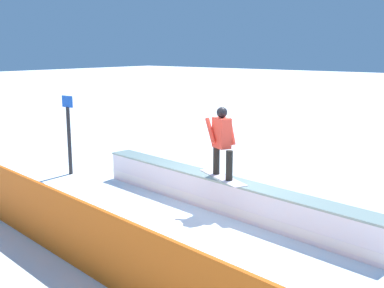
% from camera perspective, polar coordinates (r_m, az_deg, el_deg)
% --- Properties ---
extents(ground_plane, '(120.00, 120.00, 0.00)m').
position_cam_1_polar(ground_plane, '(10.02, 3.62, -7.89)').
color(ground_plane, white).
extents(grind_box, '(7.19, 1.45, 0.70)m').
position_cam_1_polar(grind_box, '(9.92, 3.65, -6.17)').
color(grind_box, white).
rests_on(grind_box, ground_plane).
extents(snowboarder, '(1.49, 0.91, 1.46)m').
position_cam_1_polar(snowboarder, '(9.67, 3.60, 0.48)').
color(snowboarder, silver).
rests_on(snowboarder, grind_box).
extents(safety_fence, '(9.60, 1.31, 1.12)m').
position_cam_1_polar(safety_fence, '(7.37, -12.92, -10.79)').
color(safety_fence, '#EB5C11').
rests_on(safety_fence, ground_plane).
extents(trail_marker, '(0.40, 0.10, 2.10)m').
position_cam_1_polar(trail_marker, '(12.96, -14.54, 1.31)').
color(trail_marker, '#262628').
rests_on(trail_marker, ground_plane).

